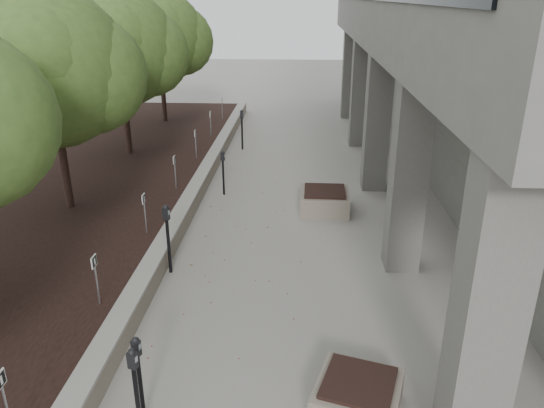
% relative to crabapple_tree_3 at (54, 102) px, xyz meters
% --- Properties ---
extents(retaining_wall, '(0.39, 26.00, 0.50)m').
position_rel_crabapple_tree_3_xyz_m(retaining_wall, '(2.97, 1.00, -2.87)').
color(retaining_wall, gray).
rests_on(retaining_wall, ground).
extents(planting_bed, '(7.00, 26.00, 0.40)m').
position_rel_crabapple_tree_3_xyz_m(planting_bed, '(-0.70, 1.00, -2.92)').
color(planting_bed, black).
rests_on(planting_bed, ground).
extents(crabapple_tree_3, '(4.60, 4.00, 5.44)m').
position_rel_crabapple_tree_3_xyz_m(crabapple_tree_3, '(0.00, 0.00, 0.00)').
color(crabapple_tree_3, '#3C5D23').
rests_on(crabapple_tree_3, planting_bed).
extents(crabapple_tree_4, '(4.60, 4.00, 5.44)m').
position_rel_crabapple_tree_3_xyz_m(crabapple_tree_4, '(0.00, 5.00, 0.00)').
color(crabapple_tree_4, '#3C5D23').
rests_on(crabapple_tree_4, planting_bed).
extents(crabapple_tree_5, '(4.60, 4.00, 5.44)m').
position_rel_crabapple_tree_3_xyz_m(crabapple_tree_5, '(0.00, 10.00, 0.00)').
color(crabapple_tree_5, '#3C5D23').
rests_on(crabapple_tree_5, planting_bed).
extents(parking_sign_2, '(0.04, 0.22, 0.96)m').
position_rel_crabapple_tree_3_xyz_m(parking_sign_2, '(2.45, -7.50, -2.24)').
color(parking_sign_2, black).
rests_on(parking_sign_2, planting_bed).
extents(parking_sign_3, '(0.04, 0.22, 0.96)m').
position_rel_crabapple_tree_3_xyz_m(parking_sign_3, '(2.45, -4.50, -2.24)').
color(parking_sign_3, black).
rests_on(parking_sign_3, planting_bed).
extents(parking_sign_4, '(0.04, 0.22, 0.96)m').
position_rel_crabapple_tree_3_xyz_m(parking_sign_4, '(2.45, -1.50, -2.24)').
color(parking_sign_4, black).
rests_on(parking_sign_4, planting_bed).
extents(parking_sign_5, '(0.04, 0.22, 0.96)m').
position_rel_crabapple_tree_3_xyz_m(parking_sign_5, '(2.45, 1.50, -2.24)').
color(parking_sign_5, black).
rests_on(parking_sign_5, planting_bed).
extents(parking_sign_6, '(0.04, 0.22, 0.96)m').
position_rel_crabapple_tree_3_xyz_m(parking_sign_6, '(2.45, 4.50, -2.24)').
color(parking_sign_6, black).
rests_on(parking_sign_6, planting_bed).
extents(parking_sign_7, '(0.04, 0.22, 0.96)m').
position_rel_crabapple_tree_3_xyz_m(parking_sign_7, '(2.45, 7.50, -2.24)').
color(parking_sign_7, black).
rests_on(parking_sign_7, planting_bed).
extents(parking_sign_8, '(0.04, 0.22, 0.96)m').
position_rel_crabapple_tree_3_xyz_m(parking_sign_8, '(2.45, 10.50, -2.24)').
color(parking_sign_8, black).
rests_on(parking_sign_8, planting_bed).
extents(parking_meter_1, '(0.15, 0.13, 1.35)m').
position_rel_crabapple_tree_3_xyz_m(parking_meter_1, '(3.86, -6.72, -2.44)').
color(parking_meter_1, black).
rests_on(parking_meter_1, ground).
extents(parking_meter_2, '(0.16, 0.13, 1.39)m').
position_rel_crabapple_tree_3_xyz_m(parking_meter_2, '(3.91, -7.01, -2.42)').
color(parking_meter_2, black).
rests_on(parking_meter_2, ground).
extents(parking_meter_3, '(0.18, 0.14, 1.56)m').
position_rel_crabapple_tree_3_xyz_m(parking_meter_3, '(3.25, -2.60, -2.34)').
color(parking_meter_3, black).
rests_on(parking_meter_3, ground).
extents(parking_meter_4, '(0.15, 0.12, 1.34)m').
position_rel_crabapple_tree_3_xyz_m(parking_meter_4, '(3.72, 2.13, -2.45)').
color(parking_meter_4, black).
rests_on(parking_meter_4, ground).
extents(parking_meter_5, '(0.16, 0.13, 1.52)m').
position_rel_crabapple_tree_3_xyz_m(parking_meter_5, '(3.72, 7.05, -2.36)').
color(parking_meter_5, black).
rests_on(parking_meter_5, ground).
extents(planter_front, '(1.43, 1.43, 0.54)m').
position_rel_crabapple_tree_3_xyz_m(planter_front, '(6.86, -6.43, -2.85)').
color(planter_front, gray).
rests_on(planter_front, ground).
extents(planter_back, '(1.33, 1.33, 0.61)m').
position_rel_crabapple_tree_3_xyz_m(planter_back, '(6.65, 1.03, -2.81)').
color(planter_back, gray).
rests_on(planter_back, ground).
extents(berry_scatter, '(3.30, 14.10, 0.02)m').
position_rel_crabapple_tree_3_xyz_m(berry_scatter, '(4.70, -3.00, -3.11)').
color(berry_scatter, maroon).
rests_on(berry_scatter, ground).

